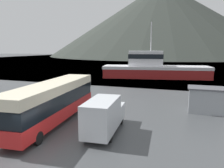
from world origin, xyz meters
TOP-DOWN VIEW (x-y plane):
  - ground_plane at (0.00, 0.00)m, footprint 400.00×400.00m
  - water_surface at (0.00, 143.38)m, footprint 240.00×240.00m
  - hill_backdrop at (-14.85, 186.46)m, footprint 187.37×187.37m
  - tour_bus at (-2.54, 5.24)m, footprint 3.72×12.37m
  - delivery_van at (2.34, 4.45)m, footprint 2.42×6.08m
  - fishing_boat at (1.14, 36.72)m, footprint 22.78×9.65m
  - dock_kiosk at (9.84, 12.68)m, footprint 3.48×2.54m
  - mooring_bollard at (-7.09, 22.34)m, footprint 0.31×0.31m

SIDE VIEW (x-z plane):
  - ground_plane at x=0.00m, z-range 0.00..0.00m
  - water_surface at x=0.00m, z-range 0.00..0.00m
  - mooring_bollard at x=-7.09m, z-range 0.03..0.75m
  - dock_kiosk at x=9.84m, z-range 0.01..2.47m
  - delivery_van at x=2.34m, z-range 0.06..2.68m
  - tour_bus at x=-2.54m, z-range 0.21..3.59m
  - fishing_boat at x=1.14m, z-range -3.74..7.89m
  - hill_backdrop at x=-14.85m, z-range 0.00..60.53m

